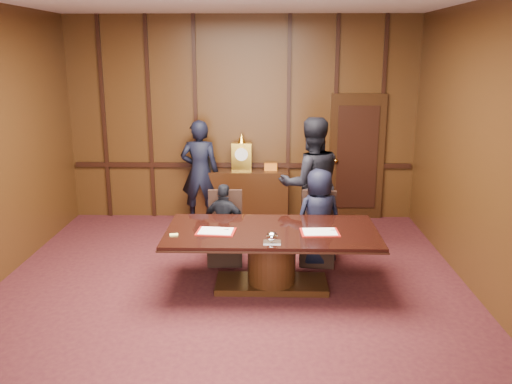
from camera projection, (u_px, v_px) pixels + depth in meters
room at (234, 158)px, 6.12m from camera, size 7.00×7.04×3.50m
sideboard at (242, 194)px, 9.45m from camera, size 1.60×0.45×1.54m
conference_table at (272, 249)px, 6.73m from camera, size 2.62×1.32×0.76m
folder_left at (216, 231)px, 6.59m from camera, size 0.49×0.37×0.02m
folder_right at (320, 232)px, 6.56m from camera, size 0.48×0.35×0.02m
inkstand at (272, 238)px, 6.22m from camera, size 0.20×0.14×0.12m
notepad at (174, 235)px, 6.47m from camera, size 0.11×0.09×0.01m
chair_left at (225, 241)px, 7.65m from camera, size 0.50×0.50×0.99m
chair_right at (318, 242)px, 7.62m from camera, size 0.54×0.54×0.99m
signatory_left at (225, 224)px, 7.51m from camera, size 0.72×0.45×1.14m
signatory_right at (319, 217)px, 7.45m from camera, size 0.77×0.62×1.36m
witness_left at (200, 172)px, 9.21m from camera, size 0.66×0.44×1.79m
witness_right at (311, 184)px, 7.98m from camera, size 1.09×0.93×1.98m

